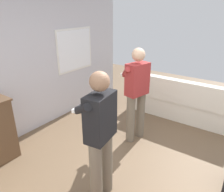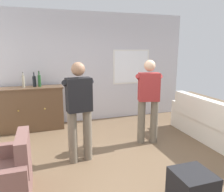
# 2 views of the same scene
# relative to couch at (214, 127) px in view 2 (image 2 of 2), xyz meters

# --- Properties ---
(ground) EXTENTS (10.40, 10.40, 0.00)m
(ground) POSITION_rel_couch_xyz_m (-2.03, -0.36, -0.34)
(ground) COLOR brown
(wall_back_with_window) EXTENTS (5.20, 0.15, 2.80)m
(wall_back_with_window) POSITION_rel_couch_xyz_m (-2.00, 2.30, 1.06)
(wall_back_with_window) COLOR silver
(wall_back_with_window) RESTS_ON ground
(couch) EXTENTS (0.57, 2.41, 0.90)m
(couch) POSITION_rel_couch_xyz_m (0.00, 0.00, 0.00)
(couch) COLOR silver
(couch) RESTS_ON ground
(armchair) EXTENTS (0.66, 0.89, 0.85)m
(armchair) POSITION_rel_couch_xyz_m (-3.76, -0.60, -0.05)
(armchair) COLOR brown
(armchair) RESTS_ON ground
(sideboard_cabinet) EXTENTS (1.44, 0.49, 1.02)m
(sideboard_cabinet) POSITION_rel_couch_xyz_m (-3.52, 1.94, 0.17)
(sideboard_cabinet) COLOR brown
(sideboard_cabinet) RESTS_ON ground
(bottle_wine_green) EXTENTS (0.06, 0.06, 0.35)m
(bottle_wine_green) POSITION_rel_couch_xyz_m (-3.66, 1.95, 0.83)
(bottle_wine_green) COLOR gray
(bottle_wine_green) RESTS_ON sideboard_cabinet
(bottle_liquor_amber) EXTENTS (0.07, 0.07, 0.37)m
(bottle_liquor_amber) POSITION_rel_couch_xyz_m (-3.32, 1.97, 0.83)
(bottle_liquor_amber) COLOR #1E4C23
(bottle_liquor_amber) RESTS_ON sideboard_cabinet
(bottle_spirits_clear) EXTENTS (0.08, 0.08, 0.34)m
(bottle_spirits_clear) POSITION_rel_couch_xyz_m (-3.43, 1.98, 0.81)
(bottle_spirits_clear) COLOR black
(bottle_spirits_clear) RESTS_ON sideboard_cabinet
(ottoman) EXTENTS (0.46, 0.46, 0.43)m
(ottoman) POSITION_rel_couch_xyz_m (-1.59, -1.39, -0.13)
(ottoman) COLOR black
(ottoman) RESTS_ON ground
(person_standing_left) EXTENTS (0.55, 0.50, 1.68)m
(person_standing_left) POSITION_rel_couch_xyz_m (-2.70, 0.12, 0.60)
(person_standing_left) COLOR #6B6051
(person_standing_left) RESTS_ON ground
(person_standing_right) EXTENTS (0.54, 0.51, 1.68)m
(person_standing_right) POSITION_rel_couch_xyz_m (-1.27, 0.45, 0.60)
(person_standing_right) COLOR #6B6051
(person_standing_right) RESTS_ON ground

